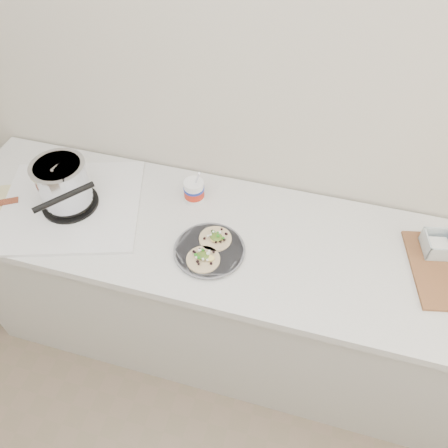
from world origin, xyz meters
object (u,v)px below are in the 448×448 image
(tub, at_px, (195,189))
(taco_plate, at_px, (209,249))
(bacon_plate, at_px, (1,205))
(stove, at_px, (66,191))

(tub, bearing_deg, taco_plate, -60.97)
(bacon_plate, bearing_deg, stove, 14.84)
(stove, height_order, taco_plate, stove)
(stove, height_order, bacon_plate, stove)
(tub, bearing_deg, bacon_plate, -161.97)
(taco_plate, distance_m, tub, 0.29)
(taco_plate, xyz_separation_m, bacon_plate, (-0.92, -0.00, -0.01))
(bacon_plate, bearing_deg, tub, 18.03)
(tub, height_order, bacon_plate, tub)
(tub, bearing_deg, stove, -160.13)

